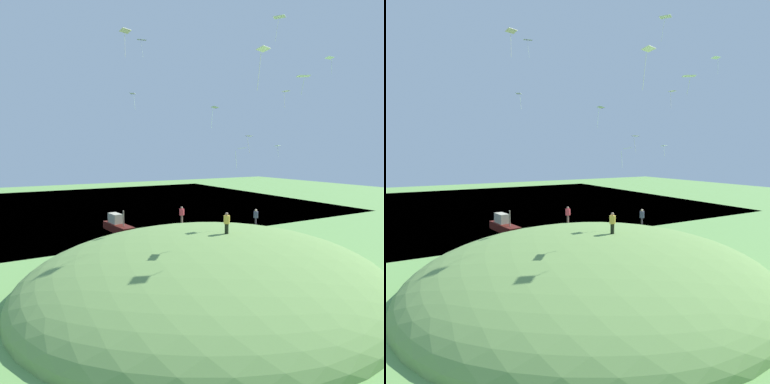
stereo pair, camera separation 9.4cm
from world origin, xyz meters
The scene contains 20 objects.
ground_plane centered at (0.00, 0.00, 0.00)m, with size 160.00×160.00×0.00m, color #689D4E.
lake_water centered at (-34.47, 0.00, -0.20)m, with size 59.95×80.00×0.40m, color #385C7D.
grass_hill centered at (8.27, -1.53, 0.00)m, with size 25.30×27.12×7.50m, color #6E954C.
boat_on_lake centered at (-11.22, -2.20, 0.74)m, with size 6.15×2.20×2.84m.
person_on_hilltop centered at (9.07, -0.44, 4.70)m, with size 0.61×0.61×1.57m.
person_with_child centered at (3.08, 7.44, 3.40)m, with size 0.63×0.63×1.69m.
person_watching_kites centered at (0.18, 0.63, 3.81)m, with size 0.67×0.67×1.61m.
kite_0 centered at (1.88, 3.17, 13.65)m, with size 0.78×0.56×1.97m.
kite_1 centered at (0.91, 13.16, 16.16)m, with size 0.81×0.58×1.81m.
kite_2 centered at (-4.37, 12.49, 11.56)m, with size 1.18×0.96×2.11m.
kite_3 centered at (7.46, 11.94, 18.02)m, with size 0.57×0.78×1.55m.
kite_4 centered at (-5.08, -2.19, 15.48)m, with size 0.86×0.82×1.62m.
kite_6 centered at (14.61, -2.26, 14.76)m, with size 0.67×0.82×2.17m.
kite_7 centered at (6.46, 6.61, 20.82)m, with size 1.18×1.10×1.95m.
kite_8 centered at (-4.98, -1.17, 20.92)m, with size 0.82×1.02×1.86m.
kite_9 centered at (1.20, 11.89, 10.29)m, with size 0.70×0.83×1.28m.
kite_10 centered at (10.46, -0.30, 9.81)m, with size 0.96×0.91×1.41m.
kite_11 centered at (12.35, 3.29, 14.58)m, with size 0.95×1.02×1.24m.
kite_12 centered at (0.68, -4.87, 19.43)m, with size 0.81×0.99×2.16m.
mooring_post centered at (-4.63, 1.53, 0.53)m, with size 0.14×0.14×1.06m, color brown.
Camera 1 is at (28.84, -14.71, 9.54)m, focal length 31.85 mm.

